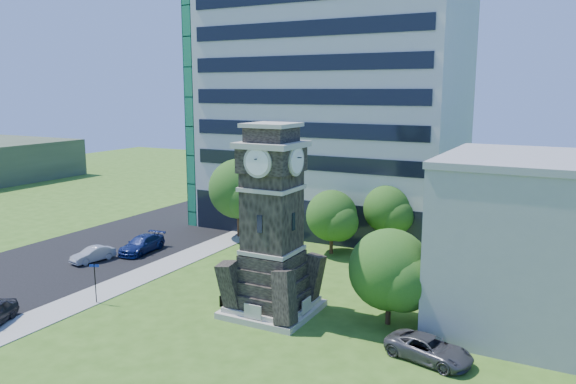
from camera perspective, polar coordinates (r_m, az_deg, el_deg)
The scene contains 15 objects.
ground at distance 37.20m, azimuth -7.26°, elevation -12.21°, with size 160.00×160.00×0.00m, color #365D1A.
sidewalk at distance 46.45m, azimuth -13.38°, elevation -7.73°, with size 3.00×70.00×0.06m, color gray.
street at distance 52.27m, azimuth -20.46°, elevation -6.11°, with size 14.00×80.00×0.02m, color black.
clock_tower at distance 35.59m, azimuth -1.63°, elevation -4.20°, with size 5.40×5.40×12.22m.
office_tall at distance 58.60m, azimuth 4.63°, elevation 10.31°, with size 26.20×15.11×28.60m.
office_low at distance 37.09m, azimuth 27.04°, elevation -4.87°, with size 15.20×12.20×10.40m.
car_street_mid at distance 50.10m, azimuth -19.20°, elevation -6.02°, with size 1.29×3.69×1.22m, color #93959A.
car_street_north at distance 51.60m, azimuth -14.63°, elevation -5.16°, with size 2.04×5.01×1.46m, color navy.
car_east_lot at distance 31.85m, azimuth 14.13°, elevation -15.20°, with size 2.15×4.66×1.30m, color #444347.
park_bench at distance 37.85m, azimuth -5.44°, elevation -10.91°, with size 1.93×0.52×1.00m.
street_sign at distance 40.24m, azimuth -19.02°, elevation -8.30°, with size 0.67×0.07×2.79m.
tree_nw at distance 54.46m, azimuth -4.98°, elevation 0.13°, with size 6.38×5.80×7.70m.
tree_nc at distance 49.00m, azimuth 4.52°, elevation -2.56°, with size 4.91×4.47×5.68m.
tree_ne at distance 50.00m, azimuth 10.13°, elevation -1.88°, with size 4.67×4.25×6.06m.
tree_east at distance 34.84m, azimuth 10.38°, elevation -7.97°, with size 5.49×4.99×6.00m.
Camera 1 is at (19.99, -27.98, 14.20)m, focal length 35.00 mm.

